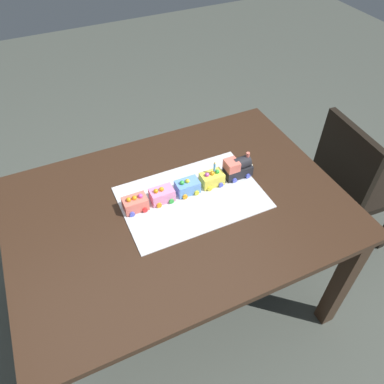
{
  "coord_description": "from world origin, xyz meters",
  "views": [
    {
      "loc": [
        0.39,
        0.98,
        1.89
      ],
      "look_at": [
        -0.07,
        -0.02,
        0.77
      ],
      "focal_mm": 34.73,
      "sensor_mm": 36.0,
      "label": 1
    }
  ],
  "objects_px": {
    "cake_car_hopper_lemon": "(212,179)",
    "cake_car_caboose_sky_blue": "(187,187)",
    "cake_car_tanker_coral": "(135,203)",
    "cake_car_flatbed_bubblegum": "(162,195)",
    "chair": "(352,183)",
    "dining_table": "(179,222)",
    "cake_locomotive": "(238,167)",
    "birthday_candle": "(215,166)"
  },
  "relations": [
    {
      "from": "cake_car_flatbed_bubblegum",
      "to": "cake_car_tanker_coral",
      "type": "bearing_deg",
      "value": -0.0
    },
    {
      "from": "chair",
      "to": "cake_car_caboose_sky_blue",
      "type": "xyz_separation_m",
      "value": [
        0.96,
        -0.08,
        0.3
      ]
    },
    {
      "from": "cake_car_hopper_lemon",
      "to": "cake_car_flatbed_bubblegum",
      "type": "height_order",
      "value": "same"
    },
    {
      "from": "cake_locomotive",
      "to": "birthday_candle",
      "type": "bearing_deg",
      "value": -0.0
    },
    {
      "from": "dining_table",
      "to": "cake_car_hopper_lemon",
      "type": "distance_m",
      "value": 0.24
    },
    {
      "from": "cake_locomotive",
      "to": "chair",
      "type": "bearing_deg",
      "value": 173.94
    },
    {
      "from": "dining_table",
      "to": "cake_car_hopper_lemon",
      "type": "xyz_separation_m",
      "value": [
        -0.19,
        -0.06,
        0.14
      ]
    },
    {
      "from": "cake_car_hopper_lemon",
      "to": "birthday_candle",
      "type": "height_order",
      "value": "birthday_candle"
    },
    {
      "from": "chair",
      "to": "birthday_candle",
      "type": "height_order",
      "value": "birthday_candle"
    },
    {
      "from": "chair",
      "to": "cake_car_tanker_coral",
      "type": "relative_size",
      "value": 8.6
    },
    {
      "from": "cake_car_hopper_lemon",
      "to": "chair",
      "type": "bearing_deg",
      "value": 174.86
    },
    {
      "from": "cake_car_hopper_lemon",
      "to": "birthday_candle",
      "type": "distance_m",
      "value": 0.07
    },
    {
      "from": "dining_table",
      "to": "birthday_candle",
      "type": "height_order",
      "value": "birthday_candle"
    },
    {
      "from": "dining_table",
      "to": "cake_car_caboose_sky_blue",
      "type": "distance_m",
      "value": 0.17
    },
    {
      "from": "cake_car_hopper_lemon",
      "to": "cake_car_tanker_coral",
      "type": "relative_size",
      "value": 1.0
    },
    {
      "from": "cake_car_hopper_lemon",
      "to": "cake_car_flatbed_bubblegum",
      "type": "xyz_separation_m",
      "value": [
        0.24,
        0.0,
        -0.0
      ]
    },
    {
      "from": "cake_locomotive",
      "to": "cake_car_flatbed_bubblegum",
      "type": "relative_size",
      "value": 1.4
    },
    {
      "from": "cake_locomotive",
      "to": "cake_car_caboose_sky_blue",
      "type": "relative_size",
      "value": 1.4
    },
    {
      "from": "cake_car_flatbed_bubblegum",
      "to": "cake_car_tanker_coral",
      "type": "distance_m",
      "value": 0.12
    },
    {
      "from": "cake_car_hopper_lemon",
      "to": "cake_car_tanker_coral",
      "type": "distance_m",
      "value": 0.35
    },
    {
      "from": "dining_table",
      "to": "cake_car_flatbed_bubblegum",
      "type": "xyz_separation_m",
      "value": [
        0.05,
        -0.06,
        0.14
      ]
    },
    {
      "from": "cake_car_tanker_coral",
      "to": "cake_car_flatbed_bubblegum",
      "type": "bearing_deg",
      "value": 180.0
    },
    {
      "from": "cake_car_caboose_sky_blue",
      "to": "cake_car_tanker_coral",
      "type": "bearing_deg",
      "value": -0.0
    },
    {
      "from": "cake_locomotive",
      "to": "cake_car_hopper_lemon",
      "type": "height_order",
      "value": "cake_locomotive"
    },
    {
      "from": "cake_car_flatbed_bubblegum",
      "to": "birthday_candle",
      "type": "bearing_deg",
      "value": 180.0
    },
    {
      "from": "cake_car_flatbed_bubblegum",
      "to": "cake_car_tanker_coral",
      "type": "relative_size",
      "value": 1.0
    },
    {
      "from": "cake_car_hopper_lemon",
      "to": "cake_locomotive",
      "type": "bearing_deg",
      "value": 180.0
    },
    {
      "from": "cake_locomotive",
      "to": "cake_car_caboose_sky_blue",
      "type": "height_order",
      "value": "cake_locomotive"
    },
    {
      "from": "dining_table",
      "to": "cake_car_tanker_coral",
      "type": "distance_m",
      "value": 0.22
    },
    {
      "from": "cake_car_tanker_coral",
      "to": "cake_car_caboose_sky_blue",
      "type": "bearing_deg",
      "value": 180.0
    },
    {
      "from": "chair",
      "to": "cake_car_hopper_lemon",
      "type": "distance_m",
      "value": 0.9
    },
    {
      "from": "chair",
      "to": "cake_car_caboose_sky_blue",
      "type": "relative_size",
      "value": 8.6
    },
    {
      "from": "cake_locomotive",
      "to": "cake_car_tanker_coral",
      "type": "bearing_deg",
      "value": -0.0
    },
    {
      "from": "chair",
      "to": "birthday_candle",
      "type": "distance_m",
      "value": 0.92
    },
    {
      "from": "cake_car_hopper_lemon",
      "to": "cake_car_caboose_sky_blue",
      "type": "xyz_separation_m",
      "value": [
        0.12,
        0.0,
        -0.0
      ]
    },
    {
      "from": "cake_locomotive",
      "to": "cake_car_hopper_lemon",
      "type": "xyz_separation_m",
      "value": [
        0.13,
        -0.0,
        -0.02
      ]
    },
    {
      "from": "cake_car_hopper_lemon",
      "to": "cake_car_tanker_coral",
      "type": "bearing_deg",
      "value": 0.0
    },
    {
      "from": "dining_table",
      "to": "cake_car_caboose_sky_blue",
      "type": "height_order",
      "value": "cake_car_caboose_sky_blue"
    },
    {
      "from": "dining_table",
      "to": "cake_car_tanker_coral",
      "type": "height_order",
      "value": "cake_car_tanker_coral"
    },
    {
      "from": "cake_car_hopper_lemon",
      "to": "cake_car_caboose_sky_blue",
      "type": "bearing_deg",
      "value": 0.0
    },
    {
      "from": "cake_car_hopper_lemon",
      "to": "cake_car_tanker_coral",
      "type": "height_order",
      "value": "same"
    },
    {
      "from": "chair",
      "to": "cake_locomotive",
      "type": "relative_size",
      "value": 6.14
    }
  ]
}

